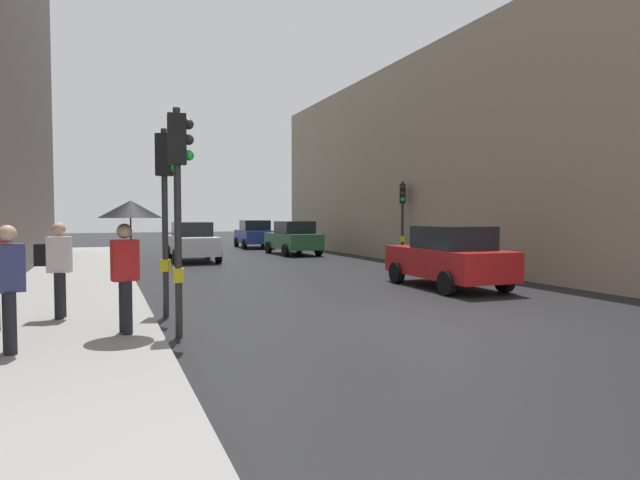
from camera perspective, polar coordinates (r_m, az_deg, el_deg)
name	(u,v)px	position (r m, az deg, el deg)	size (l,w,h in m)	color
ground_plane	(457,318)	(11.25, 14.32, -8.01)	(120.00, 120.00, 0.00)	black
sidewalk_kerb	(72,294)	(15.03, -24.84, -5.19)	(3.22, 40.00, 0.16)	gray
building_facade_right	(528,163)	(26.82, 21.17, 7.59)	(12.00, 31.86, 8.93)	gray
traffic_light_near_right	(166,188)	(11.28, -16.06, 5.36)	(0.45, 0.34, 3.80)	#2D2D2D
traffic_light_near_left	(179,180)	(9.35, -14.77, 6.18)	(0.44, 0.26, 3.85)	#2D2D2D
traffic_light_mid_street	(403,207)	(23.34, 8.75, 3.49)	(0.35, 0.45, 3.52)	#2D2D2D
car_red_sedan	(449,257)	(15.71, 13.50, -1.77)	(2.14, 4.26, 1.76)	red
car_blue_van	(254,234)	(34.43, -6.99, 0.63)	(2.20, 4.29, 1.76)	navy
car_green_estate	(293,238)	(28.34, -2.87, 0.22)	(2.11, 4.25, 1.76)	#2D6038
car_white_compact	(193,242)	(24.89, -13.38, -0.18)	(2.06, 4.22, 1.76)	silver
pedestrian_with_umbrella	(129,229)	(9.16, -19.63, 1.10)	(1.00, 1.00, 2.14)	black
pedestrian_with_grey_backpack	(5,281)	(8.52, -30.48, -3.79)	(0.65, 0.40, 1.77)	black
pedestrian_with_black_backpack	(57,264)	(11.02, -26.15, -2.32)	(0.63, 0.37, 1.77)	black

